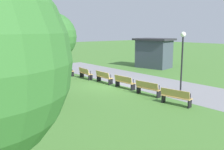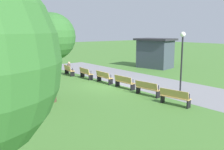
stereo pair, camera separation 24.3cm
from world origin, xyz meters
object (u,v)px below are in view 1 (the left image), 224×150
Objects in this scene: kiosk at (154,53)px; bench_0 at (68,70)px; person_seated at (69,68)px; tree_1 at (52,37)px; bench_1 at (85,73)px; bench_2 at (104,77)px; bench_3 at (124,82)px; bench_5 at (176,97)px; lamp_post at (182,51)px; bench_4 at (148,88)px.

bench_0 is at bearing -111.40° from kiosk.
tree_1 is (7.09, -4.90, 2.97)m from person_seated.
kiosk reaches higher than bench_1.
bench_2 is 1.00× the size of bench_3.
bench_3 and bench_5 have the same top height.
bench_2 is 0.98× the size of bench_5.
person_seated is 10.90m from lamp_post.
bench_4 is 0.44× the size of lamp_post.
lamp_post reaches higher than person_seated.
bench_0 is 1.00× the size of bench_5.
bench_2 is 1.39× the size of person_seated.
kiosk is (-0.67, 9.13, 1.12)m from bench_1.
bench_1 and bench_5 have the same top height.
kiosk is (-7.68, 9.13, 1.12)m from bench_4.
bench_1 is 7.59m from tree_1.
bench_0 and bench_5 have the same top height.
tree_1 is at bearing -120.27° from bench_4.
tree_1 is at bearing -80.75° from kiosk.
bench_1 is at bearing -168.09° from lamp_post.
bench_0 is 1.02× the size of bench_2.
person_seated reaches higher than bench_4.
tree_1 reaches higher than bench_3.
bench_5 is 1.42× the size of person_seated.
tree_1 is (-4.61, -4.74, 3.14)m from bench_5.
bench_1 is 4.68m from bench_3.
bench_3 is at bearing 7.80° from bench_1.
lamp_post is 0.90× the size of kiosk.
bench_0 is 9.65m from kiosk.
bench_3 is at bearing 90.41° from tree_1.
bench_0 is at bearing -59.15° from person_seated.
bench_5 is (2.32, -0.32, 0.00)m from bench_4.
bench_5 is 0.40× the size of kiosk.
person_seated is 0.28× the size of kiosk.
kiosk is at bearing 110.49° from bench_2.
person_seated is (-4.71, -0.32, 0.17)m from bench_2.
lamp_post is (-1.17, 2.04, 2.24)m from bench_5.
bench_1 is (2.32, 0.32, 0.00)m from bench_0.
bench_2 is 0.34× the size of tree_1.
bench_0 is 1.02× the size of bench_3.
bench_1 and bench_4 have the same top height.
kiosk reaches higher than bench_2.
bench_4 is (9.32, 0.32, 0.00)m from bench_0.
tree_1 reaches higher than kiosk.
bench_5 is 0.35× the size of tree_1.
lamp_post is at bearing 50.40° from bench_4.
kiosk is at bearing 100.08° from bench_1.
tree_1 is at bearing -91.55° from bench_3.
bench_3 is 0.39× the size of kiosk.
bench_1 is 9.33m from bench_5.
bench_2 is 0.99× the size of bench_4.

